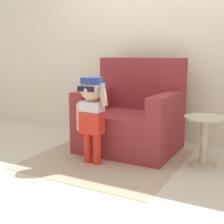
% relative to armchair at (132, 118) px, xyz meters
% --- Properties ---
extents(ground_plane, '(10.00, 10.00, 0.00)m').
position_rel_armchair_xyz_m(ground_plane, '(0.01, -0.02, -0.37)').
color(ground_plane, beige).
extents(wall_back, '(10.00, 0.05, 2.60)m').
position_rel_armchair_xyz_m(wall_back, '(0.01, 0.58, 0.93)').
color(wall_back, beige).
rests_on(wall_back, ground_plane).
extents(armchair, '(1.06, 0.88, 1.06)m').
position_rel_armchair_xyz_m(armchair, '(0.00, 0.00, 0.00)').
color(armchair, maroon).
rests_on(armchair, ground_plane).
extents(person_child, '(0.36, 0.27, 0.89)m').
position_rel_armchair_xyz_m(person_child, '(-0.15, -0.64, 0.22)').
color(person_child, red).
rests_on(person_child, ground_plane).
extents(side_table, '(0.41, 0.41, 0.50)m').
position_rel_armchair_xyz_m(side_table, '(0.87, -0.16, -0.07)').
color(side_table, beige).
rests_on(side_table, ground_plane).
extents(rug, '(1.52, 1.47, 0.01)m').
position_rel_armchair_xyz_m(rug, '(-0.08, -0.46, -0.37)').
color(rug, tan).
rests_on(rug, ground_plane).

